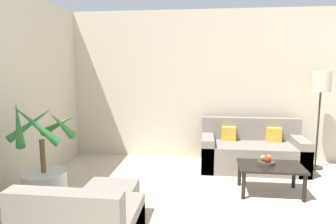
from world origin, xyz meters
name	(u,v)px	position (x,y,z in m)	size (l,w,h in m)	color
wall_back	(253,86)	(0.00, 6.01, 1.35)	(8.23, 0.06, 2.70)	beige
potted_palm	(44,176)	(-2.78, 3.75, 0.38)	(0.84, 0.83, 1.31)	beige
sofa_loveseat	(252,152)	(-0.06, 5.47, 0.28)	(1.67, 0.80, 0.82)	gray
floor_lamp	(321,87)	(1.01, 5.60, 1.36)	(0.30, 0.30, 1.62)	#2D2823
coffee_table	(270,169)	(0.03, 4.46, 0.33)	(0.84, 0.55, 0.39)	black
fruit_bowl	(266,163)	(-0.03, 4.50, 0.41)	(0.23, 0.23, 0.05)	#42382D
apple_red	(267,159)	(-0.03, 4.45, 0.48)	(0.08, 0.08, 0.08)	red
apple_green	(263,158)	(-0.07, 4.52, 0.47)	(0.07, 0.07, 0.07)	olive
orange_fruit	(269,158)	(0.01, 4.54, 0.47)	(0.07, 0.07, 0.07)	orange
ottoman	(111,204)	(-1.87, 3.47, 0.21)	(0.54, 0.47, 0.42)	gray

